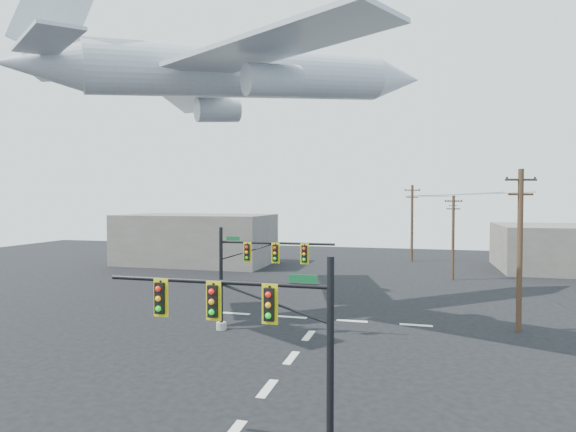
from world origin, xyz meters
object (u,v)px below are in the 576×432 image
(utility_pole_c, at_px, (412,221))
(signal_mast_near, at_px, (268,344))
(utility_pole_b, at_px, (453,236))
(utility_pole_a, at_px, (520,247))
(airliner, at_px, (246,74))
(utility_pole_d, at_px, (453,223))
(signal_mast_far, at_px, (249,272))

(utility_pole_c, bearing_deg, signal_mast_near, -109.48)
(utility_pole_b, bearing_deg, utility_pole_a, -69.51)
(signal_mast_near, height_order, airliner, airliner)
(utility_pole_b, xyz_separation_m, airliner, (-15.32, -16.65, 12.46))
(utility_pole_a, xyz_separation_m, utility_pole_d, (-0.36, 46.78, -0.75))
(utility_pole_b, distance_m, airliner, 25.83)
(signal_mast_near, height_order, utility_pole_c, utility_pole_c)
(utility_pole_b, distance_m, utility_pole_d, 28.58)
(signal_mast_near, relative_size, airliner, 0.27)
(signal_mast_far, relative_size, utility_pole_a, 0.75)
(utility_pole_b, bearing_deg, signal_mast_far, -107.30)
(utility_pole_a, relative_size, airliner, 0.36)
(signal_mast_near, relative_size, utility_pole_a, 0.77)
(utility_pole_b, height_order, utility_pole_c, utility_pole_c)
(utility_pole_d, bearing_deg, airliner, -92.21)
(airliner, bearing_deg, signal_mast_near, -109.35)
(utility_pole_c, distance_m, airliner, 34.46)
(signal_mast_far, height_order, utility_pole_a, utility_pole_a)
(signal_mast_far, relative_size, utility_pole_c, 0.75)
(signal_mast_far, bearing_deg, utility_pole_b, 59.70)
(airliner, bearing_deg, utility_pole_d, 28.05)
(utility_pole_a, bearing_deg, utility_pole_d, 71.07)
(signal_mast_near, distance_m, utility_pole_d, 64.91)
(utility_pole_b, bearing_deg, airliner, -119.62)
(signal_mast_far, xyz_separation_m, utility_pole_b, (13.10, 22.42, 0.75))
(signal_mast_near, distance_m, utility_pole_c, 49.54)
(utility_pole_a, bearing_deg, utility_pole_b, 78.12)
(utility_pole_b, xyz_separation_m, utility_pole_c, (-3.96, 13.71, 0.76))
(signal_mast_near, bearing_deg, utility_pole_a, 59.57)
(signal_mast_far, bearing_deg, airliner, 111.01)
(signal_mast_far, height_order, utility_pole_d, utility_pole_d)
(signal_mast_near, relative_size, utility_pole_b, 0.91)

